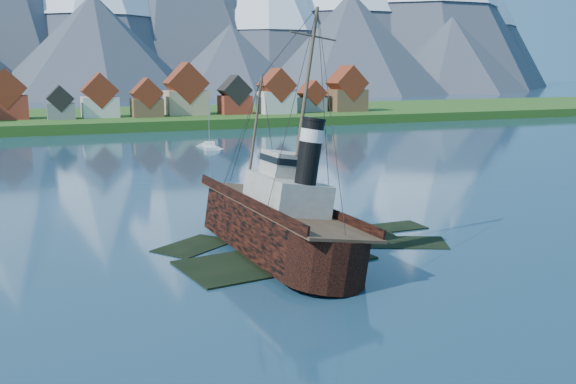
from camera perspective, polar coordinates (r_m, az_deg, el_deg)
name	(u,v)px	position (r m, az deg, el deg)	size (l,w,h in m)	color
ground	(296,252)	(64.95, 0.70, -5.37)	(1400.00, 1400.00, 0.00)	#1C394E
shoal	(303,248)	(67.62, 1.37, -5.02)	(31.71, 21.24, 1.14)	black
shore_bank	(102,123)	(229.40, -16.21, 5.95)	(600.00, 80.00, 3.20)	#264614
seawall	(117,133)	(191.80, -14.95, 5.11)	(600.00, 2.50, 2.00)	#3F3D38
tugboat_wreck	(266,219)	(65.27, -1.96, -2.40)	(7.44, 32.04, 25.39)	black
sailboat_e	(210,147)	(150.57, -6.99, 4.00)	(4.18, 10.56, 11.93)	silver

